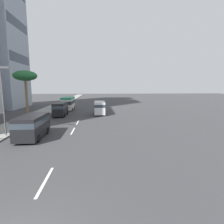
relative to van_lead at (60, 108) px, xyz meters
The scene contains 11 objects.
ground_plane 5.78m from the van_lead, 40.87° to the right, with size 198.00×198.00×0.00m, color #38383A.
sidewalk_right 6.33m from the van_lead, 46.66° to the left, with size 162.00×3.80×0.15m, color gray.
lane_stripe_near 22.90m from the van_lead, behind, with size 3.20×0.16×0.01m, color silver.
lane_stripe_mid 11.97m from the van_lead, 161.98° to the right, with size 3.20×0.16×0.01m, color silver.
lane_stripe_far 7.30m from the van_lead, 149.16° to the right, with size 3.20×0.16×0.01m, color silver.
van_lead is the anchor object (origin of this frame).
van_second 13.84m from the van_lead, behind, with size 5.12×2.23×2.33m.
van_third 7.14m from the van_lead, 79.79° to the right, with size 5.10×2.07×2.41m.
minibus_fourth 8.31m from the van_lead, ahead, with size 6.19×2.36×2.87m.
palm_tree 7.62m from the van_lead, 115.05° to the left, with size 3.65×3.65×7.61m.
street_lamp 13.80m from the van_lead, 167.54° to the left, with size 0.24×0.97×7.09m.
Camera 1 is at (-4.73, -2.94, 5.19)m, focal length 28.31 mm.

